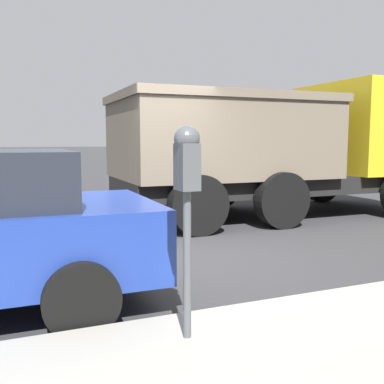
% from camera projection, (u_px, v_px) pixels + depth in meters
% --- Properties ---
extents(ground_plane, '(220.00, 220.00, 0.00)m').
position_uv_depth(ground_plane, '(169.00, 258.00, 6.16)').
color(ground_plane, '#333335').
extents(parking_meter, '(0.21, 0.19, 1.59)m').
position_uv_depth(parking_meter, '(187.00, 177.00, 3.26)').
color(parking_meter, '#4C5156').
rests_on(parking_meter, sidewalk).
extents(dump_truck, '(3.03, 6.73, 2.88)m').
position_uv_depth(dump_truck, '(276.00, 144.00, 9.61)').
color(dump_truck, black).
rests_on(dump_truck, ground_plane).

